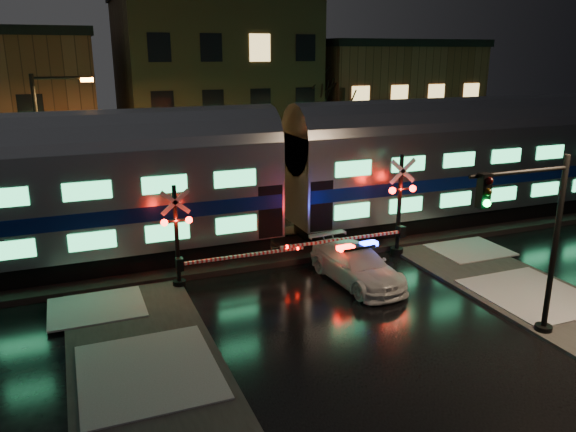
# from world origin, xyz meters

# --- Properties ---
(ground) EXTENTS (120.00, 120.00, 0.00)m
(ground) POSITION_xyz_m (0.00, 0.00, 0.00)
(ground) COLOR black
(ground) RESTS_ON ground
(ballast) EXTENTS (90.00, 4.20, 0.24)m
(ballast) POSITION_xyz_m (0.00, 5.00, 0.12)
(ballast) COLOR black
(ballast) RESTS_ON ground
(building_mid) EXTENTS (12.00, 11.00, 11.50)m
(building_mid) POSITION_xyz_m (2.00, 22.50, 5.75)
(building_mid) COLOR brown
(building_mid) RESTS_ON ground
(building_right) EXTENTS (12.00, 10.00, 8.50)m
(building_right) POSITION_xyz_m (15.00, 22.00, 4.25)
(building_right) COLOR brown
(building_right) RESTS_ON ground
(train) EXTENTS (51.00, 3.12, 5.92)m
(train) POSITION_xyz_m (0.39, 5.00, 3.38)
(train) COLOR black
(train) RESTS_ON ballast
(police_car) EXTENTS (2.22, 4.73, 1.49)m
(police_car) POSITION_xyz_m (1.53, 0.50, 0.67)
(police_car) COLOR silver
(police_car) RESTS_ON ground
(crossing_signal_right) EXTENTS (5.97, 0.66, 4.23)m
(crossing_signal_right) POSITION_xyz_m (4.11, 2.31, 1.75)
(crossing_signal_right) COLOR black
(crossing_signal_right) RESTS_ON ground
(crossing_signal_left) EXTENTS (5.33, 0.64, 3.77)m
(crossing_signal_left) POSITION_xyz_m (-4.24, 2.30, 1.55)
(crossing_signal_left) COLOR black
(crossing_signal_left) RESTS_ON ground
(traffic_light) EXTENTS (3.52, 0.66, 5.44)m
(traffic_light) POSITION_xyz_m (4.00, -5.11, 2.89)
(traffic_light) COLOR black
(traffic_light) RESTS_ON ground
(streetlight) EXTENTS (2.44, 0.26, 7.31)m
(streetlight) POSITION_xyz_m (-8.63, 9.00, 4.21)
(streetlight) COLOR black
(streetlight) RESTS_ON ground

